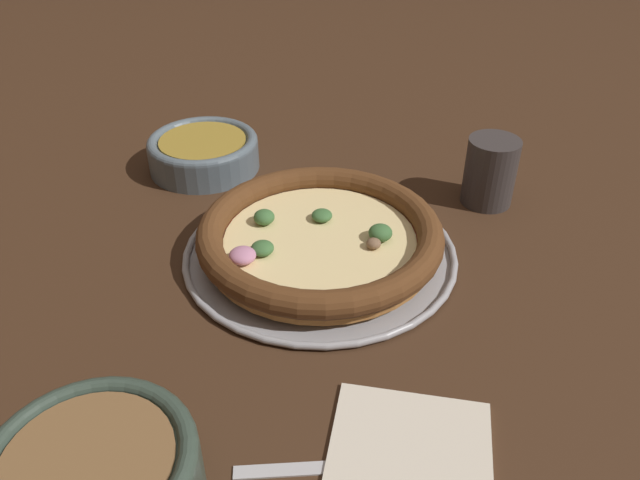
# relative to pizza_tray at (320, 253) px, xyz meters

# --- Properties ---
(ground_plane) EXTENTS (3.00, 3.00, 0.00)m
(ground_plane) POSITION_rel_pizza_tray_xyz_m (0.00, 0.00, -0.00)
(ground_plane) COLOR #3D2616
(pizza_tray) EXTENTS (0.32, 0.32, 0.01)m
(pizza_tray) POSITION_rel_pizza_tray_xyz_m (0.00, 0.00, 0.00)
(pizza_tray) COLOR #9E9EA3
(pizza_tray) RESTS_ON ground_plane
(pizza) EXTENTS (0.28, 0.28, 0.04)m
(pizza) POSITION_rel_pizza_tray_xyz_m (0.00, -0.00, 0.02)
(pizza) COLOR #A86B33
(pizza) RESTS_ON pizza_tray
(bowl_near) EXTENTS (0.16, 0.16, 0.05)m
(bowl_near) POSITION_rel_pizza_tray_xyz_m (-0.05, -0.27, 0.02)
(bowl_near) COLOR slate
(bowl_near) RESTS_ON ground_plane
(bowl_far) EXTENTS (0.16, 0.16, 0.06)m
(bowl_far) POSITION_rel_pizza_tray_xyz_m (0.34, 0.09, 0.03)
(bowl_far) COLOR #334238
(bowl_far) RESTS_ON ground_plane
(drinking_cup) EXTENTS (0.07, 0.07, 0.09)m
(drinking_cup) POSITION_rel_pizza_tray_xyz_m (-0.24, 0.08, 0.04)
(drinking_cup) COLOR #383333
(drinking_cup) RESTS_ON ground_plane
(napkin) EXTENTS (0.18, 0.18, 0.01)m
(napkin) POSITION_rel_pizza_tray_xyz_m (0.15, 0.24, -0.00)
(napkin) COLOR beige
(napkin) RESTS_ON ground_plane
(fork) EXTENTS (0.15, 0.14, 0.00)m
(fork) POSITION_rel_pizza_tray_xyz_m (0.18, 0.22, -0.00)
(fork) COLOR #B7B7BC
(fork) RESTS_ON ground_plane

